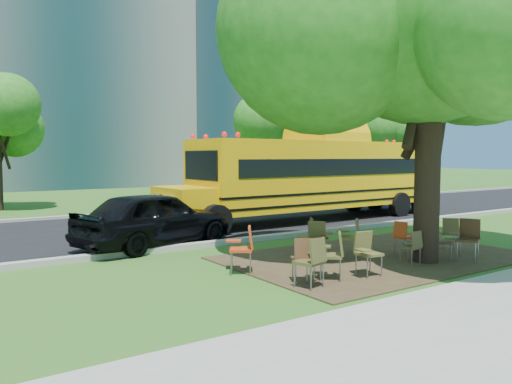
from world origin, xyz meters
TOP-DOWN VIEW (x-y plane):
  - ground at (0.00, 0.00)m, footprint 160.00×160.00m
  - dirt_patch at (1.00, -0.50)m, footprint 7.00×4.50m
  - asphalt_road at (0.00, 7.00)m, footprint 80.00×8.00m
  - kerb_near at (0.00, 3.00)m, footprint 80.00×0.25m
  - kerb_far at (0.00, 11.10)m, footprint 80.00×0.25m
  - building_right at (24.00, 38.00)m, footprint 30.00×16.00m
  - bg_tree_3 at (8.00, 14.00)m, footprint 5.60×5.60m
  - bg_tree_4 at (16.00, 13.00)m, footprint 5.00×5.00m
  - main_tree at (1.47, -1.50)m, footprint 7.20×7.20m
  - school_bus at (4.74, 5.59)m, footprint 12.09×3.04m
  - chair_0 at (-2.11, -1.79)m, footprint 0.64×0.67m
  - chair_1 at (-1.97, -1.42)m, footprint 0.74×0.58m
  - chair_2 at (-1.36, -1.53)m, footprint 0.64×0.81m
  - chair_3 at (-0.62, -1.68)m, footprint 0.64×0.53m
  - chair_4 at (0.95, -1.55)m, footprint 0.51×0.49m
  - chair_5 at (2.01, -1.52)m, footprint 0.53×0.67m
  - chair_6 at (2.37, -1.94)m, footprint 0.76×0.66m
  - chair_7 at (3.18, -0.94)m, footprint 0.73×0.58m
  - chair_8 at (-2.48, -0.09)m, footprint 0.65×0.83m
  - chair_9 at (-0.38, 0.14)m, footprint 0.76×0.60m
  - chair_10 at (-0.12, 0.40)m, footprint 0.61×0.78m
  - chair_11 at (0.43, -0.22)m, footprint 0.64×0.80m
  - chair_12 at (1.80, -0.62)m, footprint 0.49×0.53m
  - black_car at (-2.78, 3.80)m, footprint 4.71×2.94m

SIDE VIEW (x-z plane):
  - ground at x=0.00m, z-range 0.00..0.00m
  - dirt_patch at x=1.00m, z-range 0.00..0.03m
  - asphalt_road at x=0.00m, z-range 0.00..0.04m
  - kerb_near at x=0.00m, z-range 0.00..0.14m
  - kerb_far at x=0.00m, z-range 0.00..0.14m
  - chair_4 at x=0.95m, z-range 0.09..0.87m
  - chair_5 at x=2.01m, z-range 0.09..0.89m
  - chair_12 at x=1.80m, z-range 0.10..0.92m
  - chair_7 at x=3.18m, z-range 0.10..0.95m
  - chair_9 at x=-0.38m, z-range 0.10..0.99m
  - chair_1 at x=-1.97m, z-range 0.10..0.99m
  - chair_3 at x=-0.62m, z-range 0.11..1.00m
  - chair_10 at x=-0.12m, z-range 0.11..1.02m
  - chair_11 at x=0.43m, z-range 0.11..1.05m
  - chair_2 at x=-1.36m, z-range 0.11..1.05m
  - chair_0 at x=-2.11m, z-range 0.11..1.06m
  - chair_6 at x=2.37m, z-range 0.11..1.09m
  - chair_8 at x=-2.48m, z-range 0.11..1.09m
  - black_car at x=-2.78m, z-range 0.00..1.50m
  - school_bus at x=4.74m, z-range 0.23..3.17m
  - bg_tree_4 at x=16.00m, z-range 0.92..7.77m
  - bg_tree_3 at x=8.00m, z-range 1.11..8.95m
  - main_tree at x=1.47m, z-range 1.05..10.38m
  - building_right at x=24.00m, z-range 0.00..25.00m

